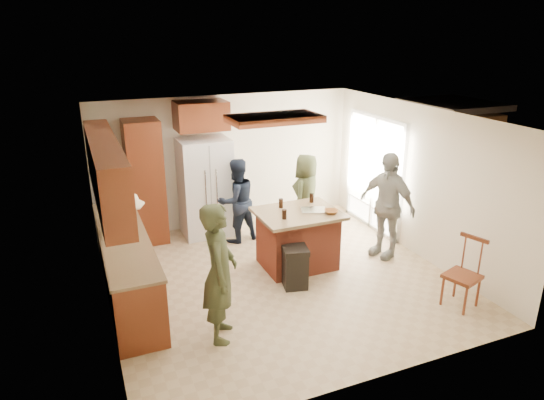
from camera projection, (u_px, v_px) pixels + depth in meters
name	position (u px, v px, depth m)	size (l,w,h in m)	color
room_shell	(438.00, 167.00, 10.22)	(8.00, 5.20, 5.00)	tan
person_front_left	(219.00, 273.00, 5.79)	(0.64, 0.47, 1.77)	#383D24
person_behind_left	(237.00, 201.00, 8.57)	(0.74, 0.46, 1.53)	#171F2F
person_behind_right	(306.00, 195.00, 8.85)	(0.75, 0.49, 1.53)	#373E24
person_side_right	(387.00, 205.00, 7.97)	(1.05, 0.54, 1.79)	gray
person_counter	(129.00, 240.00, 7.08)	(0.94, 0.44, 1.46)	tan
left_cabinetry	(120.00, 234.00, 6.71)	(0.64, 3.00, 2.30)	maroon
back_wall_units	(160.00, 165.00, 8.46)	(1.80, 0.60, 2.45)	maroon
refrigerator	(206.00, 187.00, 8.84)	(0.90, 0.76, 1.80)	white
kitchen_island	(297.00, 238.00, 7.73)	(1.28, 1.03, 0.93)	brown
island_items	(313.00, 209.00, 7.60)	(0.94, 0.74, 0.15)	silver
trash_bin	(295.00, 267.00, 7.15)	(0.43, 0.43, 0.63)	black
spindle_chair	(463.00, 276.00, 6.61)	(0.53, 0.53, 0.99)	maroon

